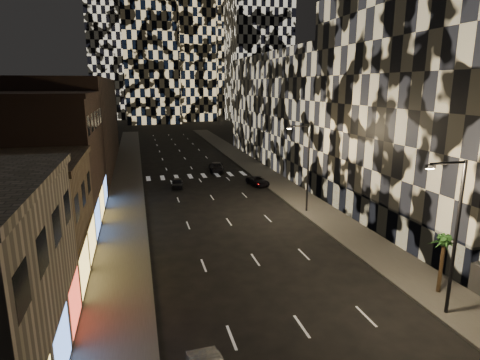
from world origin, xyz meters
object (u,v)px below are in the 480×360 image
streetlight_far (306,162)px  car_dark_midlane (177,183)px  streetlight_near (453,228)px  car_dark_rightlane (258,181)px  car_dark_oncoming (216,167)px  palm_tree (444,245)px

streetlight_far → car_dark_midlane: size_ratio=2.51×
streetlight_near → streetlight_far: size_ratio=1.00×
streetlight_far → streetlight_near: bearing=-90.0°
car_dark_rightlane → car_dark_oncoming: bearing=102.4°
car_dark_rightlane → palm_tree: 30.44m
car_dark_midlane → car_dark_oncoming: bearing=58.1°
car_dark_rightlane → car_dark_midlane: bearing=164.8°
streetlight_near → car_dark_oncoming: size_ratio=1.73×
car_dark_rightlane → palm_tree: palm_tree is taller
streetlight_near → palm_tree: (1.52, 2.15, -2.02)m
streetlight_near → palm_tree: streetlight_near is taller
car_dark_midlane → car_dark_oncoming: size_ratio=0.69×
car_dark_midlane → car_dark_rightlane: 10.59m
streetlight_far → car_dark_rightlane: (-1.35, 12.33, -4.76)m
streetlight_far → car_dark_oncoming: size_ratio=1.73×
car_dark_rightlane → palm_tree: size_ratio=1.10×
streetlight_far → car_dark_midlane: streetlight_far is taller
streetlight_far → car_dark_oncoming: bearing=102.6°
car_dark_rightlane → palm_tree: (2.88, -30.18, 2.74)m
car_dark_oncoming → car_dark_midlane: bearing=59.0°
streetlight_near → car_dark_rightlane: streetlight_near is taller
streetlight_far → car_dark_midlane: (-11.85, 13.74, -4.74)m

